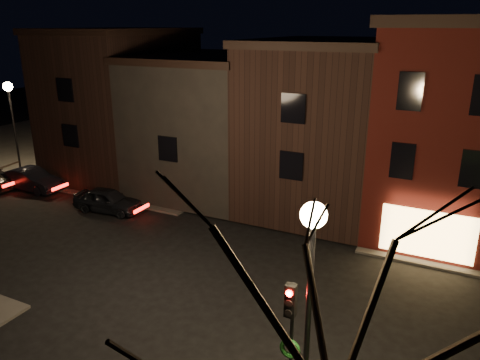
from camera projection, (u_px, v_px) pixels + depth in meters
name	position (u px, v px, depth m)	size (l,w,h in m)	color
ground	(210.00, 278.00, 19.93)	(120.00, 120.00, 0.00)	black
sidewalk_far_left	(134.00, 135.00, 45.33)	(30.00, 30.00, 0.12)	#2D2B28
corner_building	(446.00, 129.00, 22.89)	(6.50, 8.50, 10.50)	#4B110D
row_building_a	(323.00, 124.00, 26.68)	(7.30, 10.30, 9.40)	black
row_building_b	(213.00, 122.00, 29.90)	(7.80, 10.30, 8.40)	black
row_building_c	(122.00, 102.00, 32.72)	(7.30, 10.30, 9.90)	black
street_lamp_near	(311.00, 261.00, 10.57)	(0.60, 0.60, 6.48)	black
street_lamp_far	(10.00, 103.00, 31.57)	(0.60, 0.60, 6.48)	black
traffic_signal	(290.00, 330.00, 12.00)	(0.58, 0.38, 4.05)	black
bare_tree_right	(342.00, 291.00, 7.60)	(6.40, 6.40, 8.50)	black
parked_car_a	(108.00, 200.00, 26.77)	(1.62, 4.02, 1.37)	black
parked_car_b	(32.00, 180.00, 30.23)	(1.52, 4.35, 1.43)	black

